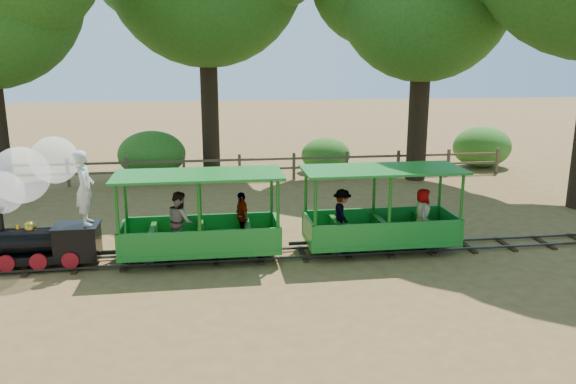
{
  "coord_description": "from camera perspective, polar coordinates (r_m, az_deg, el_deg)",
  "views": [
    {
      "loc": [
        -2.06,
        -12.09,
        4.52
      ],
      "look_at": [
        -0.28,
        0.5,
        1.4
      ],
      "focal_mm": 35.0,
      "sensor_mm": 36.0,
      "label": 1
    }
  ],
  "objects": [
    {
      "name": "ground",
      "position": [
        13.07,
        1.53,
        -6.44
      ],
      "size": [
        90.0,
        90.0,
        0.0
      ],
      "primitive_type": "plane",
      "color": "olive",
      "rests_on": "ground"
    },
    {
      "name": "track",
      "position": [
        13.05,
        1.54,
        -6.16
      ],
      "size": [
        22.0,
        1.0,
        0.1
      ],
      "color": "#3F3D3A",
      "rests_on": "ground"
    },
    {
      "name": "locomotive",
      "position": [
        13.04,
        -24.34,
        -0.21
      ],
      "size": [
        2.54,
        1.19,
        2.91
      ],
      "color": "black",
      "rests_on": "ground"
    },
    {
      "name": "carriage_front",
      "position": [
        12.62,
        -8.87,
        -3.5
      ],
      "size": [
        3.66,
        1.49,
        1.9
      ],
      "color": "#1A7924",
      "rests_on": "track"
    },
    {
      "name": "carriage_rear",
      "position": [
        13.21,
        9.21,
        -2.78
      ],
      "size": [
        3.66,
        1.49,
        1.9
      ],
      "color": "#1A7924",
      "rests_on": "track"
    },
    {
      "name": "fence",
      "position": [
        20.58,
        -2.16,
        2.75
      ],
      "size": [
        18.1,
        0.1,
        1.0
      ],
      "color": "brown",
      "rests_on": "ground"
    },
    {
      "name": "shrub_west",
      "position": [
        21.81,
        -13.66,
        3.78
      ],
      "size": [
        2.52,
        1.94,
        1.74
      ],
      "primitive_type": "ellipsoid",
      "color": "#2D6B1E",
      "rests_on": "ground"
    },
    {
      "name": "shrub_mid_w",
      "position": [
        21.82,
        -13.8,
        3.7
      ],
      "size": [
        2.44,
        1.88,
        1.69
      ],
      "primitive_type": "ellipsoid",
      "color": "#2D6B1E",
      "rests_on": "ground"
    },
    {
      "name": "shrub_mid_e",
      "position": [
        22.2,
        3.85,
        3.79
      ],
      "size": [
        1.95,
        1.5,
        1.35
      ],
      "primitive_type": "ellipsoid",
      "color": "#2D6B1E",
      "rests_on": "ground"
    },
    {
      "name": "shrub_east",
      "position": [
        24.36,
        19.11,
        4.35
      ],
      "size": [
        2.43,
        1.87,
        1.68
      ],
      "primitive_type": "ellipsoid",
      "color": "#2D6B1E",
      "rests_on": "ground"
    }
  ]
}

